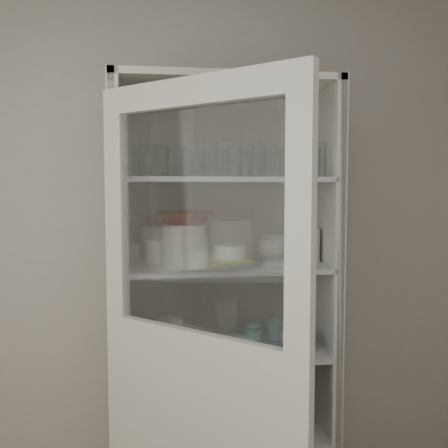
# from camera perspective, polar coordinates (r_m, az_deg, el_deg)

# --- Properties ---
(wall_back) EXTENTS (3.60, 0.02, 2.60)m
(wall_back) POSITION_cam_1_polar(r_m,az_deg,el_deg) (2.53, -5.18, -2.97)
(wall_back) COLOR #A99D8F
(wall_back) RESTS_ON ground
(pantry_cabinet) EXTENTS (1.00, 0.45, 2.10)m
(pantry_cabinet) POSITION_cam_1_polar(r_m,az_deg,el_deg) (2.46, -0.20, -11.73)
(pantry_cabinet) COLOR beige
(pantry_cabinet) RESTS_ON floor
(cupboard_door) EXTENTS (0.69, 0.64, 2.00)m
(cupboard_door) POSITION_cam_1_polar(r_m,az_deg,el_deg) (1.91, -3.08, -18.72)
(cupboard_door) COLOR beige
(cupboard_door) RESTS_ON floor
(tumbler_0) EXTENTS (0.08, 0.08, 0.14)m
(tumbler_0) POSITION_cam_1_polar(r_m,az_deg,el_deg) (2.15, -10.49, 7.26)
(tumbler_0) COLOR silver
(tumbler_0) RESTS_ON shelf_glass
(tumbler_1) EXTENTS (0.07, 0.07, 0.12)m
(tumbler_1) POSITION_cam_1_polar(r_m,az_deg,el_deg) (2.12, -5.10, 7.09)
(tumbler_1) COLOR silver
(tumbler_1) RESTS_ON shelf_glass
(tumbler_2) EXTENTS (0.09, 0.09, 0.14)m
(tumbler_2) POSITION_cam_1_polar(r_m,az_deg,el_deg) (2.18, 1.20, 7.17)
(tumbler_2) COLOR silver
(tumbler_2) RESTS_ON shelf_glass
(tumbler_3) EXTENTS (0.08, 0.08, 0.15)m
(tumbler_3) POSITION_cam_1_polar(r_m,az_deg,el_deg) (2.13, -1.77, 7.44)
(tumbler_3) COLOR silver
(tumbler_3) RESTS_ON shelf_glass
(tumbler_4) EXTENTS (0.09, 0.09, 0.15)m
(tumbler_4) POSITION_cam_1_polar(r_m,az_deg,el_deg) (2.18, 3.85, 7.30)
(tumbler_4) COLOR silver
(tumbler_4) RESTS_ON shelf_glass
(tumbler_5) EXTENTS (0.09, 0.09, 0.14)m
(tumbler_5) POSITION_cam_1_polar(r_m,az_deg,el_deg) (2.22, 3.68, 7.16)
(tumbler_5) COLOR silver
(tumbler_5) RESTS_ON shelf_glass
(tumbler_6) EXTENTS (0.09, 0.09, 0.16)m
(tumbler_6) POSITION_cam_1_polar(r_m,az_deg,el_deg) (2.28, 10.72, 7.22)
(tumbler_6) COLOR silver
(tumbler_6) RESTS_ON shelf_glass
(tumbler_7) EXTENTS (0.07, 0.07, 0.15)m
(tumbler_7) POSITION_cam_1_polar(r_m,az_deg,el_deg) (2.29, -7.26, 7.16)
(tumbler_7) COLOR silver
(tumbler_7) RESTS_ON shelf_glass
(tumbler_8) EXTENTS (0.09, 0.09, 0.14)m
(tumbler_8) POSITION_cam_1_polar(r_m,az_deg,el_deg) (2.28, -7.69, 7.10)
(tumbler_8) COLOR silver
(tumbler_8) RESTS_ON shelf_glass
(tumbler_9) EXTENTS (0.07, 0.07, 0.13)m
(tumbler_9) POSITION_cam_1_polar(r_m,az_deg,el_deg) (2.28, -0.89, 7.02)
(tumbler_9) COLOR silver
(tumbler_9) RESTS_ON shelf_glass
(tumbler_10) EXTENTS (0.09, 0.09, 0.15)m
(tumbler_10) POSITION_cam_1_polar(r_m,az_deg,el_deg) (2.31, -3.18, 7.22)
(tumbler_10) COLOR silver
(tumbler_10) RESTS_ON shelf_glass
(tumbler_11) EXTENTS (0.08, 0.08, 0.14)m
(tumbler_11) POSITION_cam_1_polar(r_m,az_deg,el_deg) (2.34, 5.67, 7.02)
(tumbler_11) COLOR silver
(tumbler_11) RESTS_ON shelf_glass
(goblet_0) EXTENTS (0.07, 0.07, 0.16)m
(goblet_0) POSITION_cam_1_polar(r_m,az_deg,el_deg) (2.40, -7.14, 7.20)
(goblet_0) COLOR silver
(goblet_0) RESTS_ON shelf_glass
(goblet_1) EXTENTS (0.08, 0.08, 0.17)m
(goblet_1) POSITION_cam_1_polar(r_m,az_deg,el_deg) (2.36, -5.19, 7.41)
(goblet_1) COLOR silver
(goblet_1) RESTS_ON shelf_glass
(goblet_2) EXTENTS (0.08, 0.08, 0.18)m
(goblet_2) POSITION_cam_1_polar(r_m,az_deg,el_deg) (2.45, 3.10, 7.35)
(goblet_2) COLOR silver
(goblet_2) RESTS_ON shelf_glass
(goblet_3) EXTENTS (0.08, 0.08, 0.19)m
(goblet_3) POSITION_cam_1_polar(r_m,az_deg,el_deg) (2.43, 5.41, 7.48)
(goblet_3) COLOR silver
(goblet_3) RESTS_ON shelf_glass
(plate_stack_front) EXTENTS (0.21, 0.21, 0.13)m
(plate_stack_front) POSITION_cam_1_polar(r_m,az_deg,el_deg) (2.28, -4.53, -3.16)
(plate_stack_front) COLOR white
(plate_stack_front) RESTS_ON shelf_plates
(plate_stack_back) EXTENTS (0.23, 0.23, 0.11)m
(plate_stack_back) POSITION_cam_1_polar(r_m,az_deg,el_deg) (2.39, -6.22, -2.98)
(plate_stack_back) COLOR white
(plate_stack_back) RESTS_ON shelf_plates
(cream_bowl) EXTENTS (0.24, 0.24, 0.06)m
(cream_bowl) POSITION_cam_1_polar(r_m,az_deg,el_deg) (2.27, -4.54, -0.80)
(cream_bowl) COLOR silver
(cream_bowl) RESTS_ON plate_stack_front
(terracotta_bowl) EXTENTS (0.30, 0.30, 0.06)m
(terracotta_bowl) POSITION_cam_1_polar(r_m,az_deg,el_deg) (2.26, -4.55, 0.73)
(terracotta_bowl) COLOR maroon
(terracotta_bowl) RESTS_ON cream_bowl
(glass_platter) EXTENTS (0.41, 0.41, 0.02)m
(glass_platter) POSITION_cam_1_polar(r_m,az_deg,el_deg) (2.30, 0.69, -4.45)
(glass_platter) COLOR silver
(glass_platter) RESTS_ON shelf_plates
(yellow_trivet) EXTENTS (0.20, 0.20, 0.01)m
(yellow_trivet) POSITION_cam_1_polar(r_m,az_deg,el_deg) (2.29, 0.69, -4.09)
(yellow_trivet) COLOR yellow
(yellow_trivet) RESTS_ON glass_platter
(white_ramekin) EXTENTS (0.17, 0.17, 0.06)m
(white_ramekin) POSITION_cam_1_polar(r_m,az_deg,el_deg) (2.29, 0.69, -3.19)
(white_ramekin) COLOR white
(white_ramekin) RESTS_ON yellow_trivet
(grey_bowl_stack) EXTENTS (0.13, 0.13, 0.16)m
(grey_bowl_stack) POSITION_cam_1_polar(r_m,az_deg,el_deg) (2.41, 9.37, -2.39)
(grey_bowl_stack) COLOR #BABCBD
(grey_bowl_stack) RESTS_ON shelf_plates
(mug_blue) EXTENTS (0.14, 0.14, 0.10)m
(mug_blue) POSITION_cam_1_polar(r_m,az_deg,el_deg) (2.40, 8.67, -12.93)
(mug_blue) COLOR navy
(mug_blue) RESTS_ON shelf_mugs
(mug_teal) EXTENTS (0.11, 0.11, 0.10)m
(mug_teal) POSITION_cam_1_polar(r_m,az_deg,el_deg) (2.52, 5.95, -12.05)
(mug_teal) COLOR teal
(mug_teal) RESTS_ON shelf_mugs
(mug_white) EXTENTS (0.12, 0.12, 0.10)m
(mug_white) POSITION_cam_1_polar(r_m,az_deg,el_deg) (2.33, 7.75, -13.42)
(mug_white) COLOR white
(mug_white) RESTS_ON shelf_mugs
(teal_jar) EXTENTS (0.08, 0.08, 0.10)m
(teal_jar) POSITION_cam_1_polar(r_m,az_deg,el_deg) (2.45, 3.38, -12.54)
(teal_jar) COLOR teal
(teal_jar) RESTS_ON shelf_mugs
(measuring_cups) EXTENTS (0.10, 0.10, 0.04)m
(measuring_cups) POSITION_cam_1_polar(r_m,az_deg,el_deg) (2.34, -3.30, -14.09)
(measuring_cups) COLOR silver
(measuring_cups) RESTS_ON shelf_mugs
(white_canister) EXTENTS (0.14, 0.14, 0.14)m
(white_canister) POSITION_cam_1_polar(r_m,az_deg,el_deg) (2.40, -6.15, -12.40)
(white_canister) COLOR white
(white_canister) RESTS_ON shelf_mugs
(cream_dish) EXTENTS (0.26, 0.26, 0.08)m
(cream_dish) POSITION_cam_1_polar(r_m,az_deg,el_deg) (2.55, -0.34, -21.79)
(cream_dish) COLOR silver
(cream_dish) RESTS_ON shelf_bot
(tin_box) EXTENTS (0.23, 0.19, 0.06)m
(tin_box) POSITION_cam_1_polar(r_m,az_deg,el_deg) (2.56, 2.16, -21.84)
(tin_box) COLOR #B3B3B3
(tin_box) RESTS_ON shelf_bot
(tumbler_12) EXTENTS (0.06, 0.06, 0.13)m
(tumbler_12) POSITION_cam_1_polar(r_m,az_deg,el_deg) (2.24, 10.16, 6.95)
(tumbler_12) COLOR silver
(tumbler_12) RESTS_ON shelf_glass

